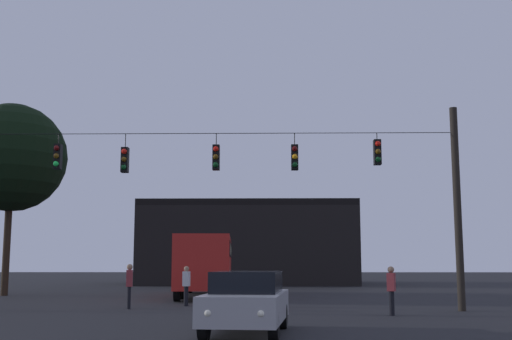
# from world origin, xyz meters

# --- Properties ---
(ground_plane) EXTENTS (168.00, 168.00, 0.00)m
(ground_plane) POSITION_xyz_m (0.00, 24.50, 0.00)
(ground_plane) COLOR black
(ground_plane) RESTS_ON ground
(overhead_signal_span) EXTENTS (18.32, 0.44, 7.53)m
(overhead_signal_span) POSITION_xyz_m (-0.01, 15.49, 4.36)
(overhead_signal_span) COLOR black
(overhead_signal_span) RESTS_ON ground
(city_bus) EXTENTS (3.05, 11.11, 3.00)m
(city_bus) POSITION_xyz_m (-1.19, 25.29, 1.87)
(city_bus) COLOR #B21E19
(city_bus) RESTS_ON ground
(car_near_right) EXTENTS (2.19, 4.46, 1.52)m
(car_near_right) POSITION_xyz_m (1.48, 7.92, 0.80)
(car_near_right) COLOR #99999E
(car_near_right) RESTS_ON ground
(pedestrian_crossing_left) EXTENTS (0.35, 0.42, 1.61)m
(pedestrian_crossing_left) POSITION_xyz_m (6.11, 13.48, 0.91)
(pedestrian_crossing_left) COLOR black
(pedestrian_crossing_left) RESTS_ON ground
(pedestrian_crossing_center) EXTENTS (0.29, 0.39, 1.59)m
(pedestrian_crossing_center) POSITION_xyz_m (-1.30, 18.03, 0.89)
(pedestrian_crossing_center) COLOR black
(pedestrian_crossing_center) RESTS_ON ground
(pedestrian_crossing_right) EXTENTS (0.31, 0.40, 1.68)m
(pedestrian_crossing_right) POSITION_xyz_m (-3.27, 16.39, 0.95)
(pedestrian_crossing_right) COLOR black
(pedestrian_crossing_right) RESTS_ON ground
(corner_building) EXTENTS (16.85, 12.87, 6.50)m
(corner_building) POSITION_xyz_m (0.46, 45.91, 3.25)
(corner_building) COLOR black
(corner_building) RESTS_ON ground
(tree_left_silhouette) EXTENTS (5.91, 5.91, 10.37)m
(tree_left_silhouette) POSITION_xyz_m (-11.98, 26.01, 7.40)
(tree_left_silhouette) COLOR #2D2116
(tree_left_silhouette) RESTS_ON ground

